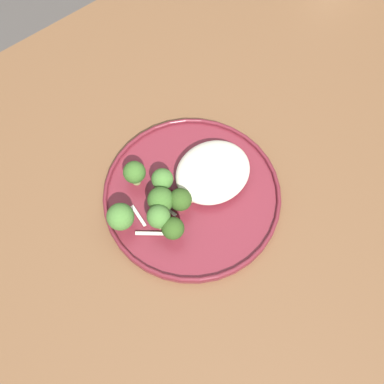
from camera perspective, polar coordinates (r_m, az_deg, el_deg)
name	(u,v)px	position (r m, az deg, el deg)	size (l,w,h in m)	color
ground	(212,289)	(1.46, 2.52, -12.04)	(6.00, 6.00, 0.00)	#47423D
wooden_dining_table	(226,208)	(0.83, 4.33, -2.04)	(1.40, 1.00, 0.74)	brown
dinner_plate	(192,195)	(0.74, 0.00, -0.37)	(0.29, 0.29, 0.02)	maroon
noodle_bed	(213,172)	(0.74, 2.62, 2.54)	(0.13, 0.11, 0.04)	beige
seared_scallop_half_hidden	(205,168)	(0.75, 1.60, 2.98)	(0.03, 0.03, 0.02)	#E5C689
seared_scallop_right_edge	(215,175)	(0.75, 2.94, 2.14)	(0.04, 0.04, 0.01)	#E5C689
seared_scallop_front_small	(191,169)	(0.75, -0.13, 2.88)	(0.02, 0.02, 0.02)	#E5C689
seared_scallop_on_noodles	(190,192)	(0.73, -0.31, 0.02)	(0.03, 0.03, 0.01)	#DBB77A
broccoli_floret_split_head	(173,229)	(0.69, -2.40, -4.60)	(0.03, 0.03, 0.05)	#89A356
broccoli_floret_beside_noodles	(120,217)	(0.70, -8.95, -3.10)	(0.04, 0.04, 0.06)	#89A356
broccoli_floret_left_leaning	(162,180)	(0.72, -3.73, 1.56)	(0.03, 0.03, 0.05)	#7A994C
broccoli_floret_small_sprig	(135,173)	(0.73, -7.21, 2.40)	(0.04, 0.04, 0.05)	#89A356
broccoli_floret_tall_stalk	(161,200)	(0.70, -3.94, -1.03)	(0.04, 0.04, 0.05)	#7A994C
broccoli_floret_rear_charred	(180,200)	(0.70, -1.46, -0.99)	(0.04, 0.04, 0.05)	#89A356
broccoli_floret_center_pile	(159,217)	(0.69, -4.20, -3.14)	(0.04, 0.04, 0.06)	#7A994C
onion_sliver_curled_piece	(166,209)	(0.73, -3.25, -2.11)	(0.04, 0.01, 0.00)	silver
onion_sliver_long_sliver	(151,234)	(0.72, -5.16, -5.20)	(0.05, 0.01, 0.00)	silver
onion_sliver_short_strip	(139,216)	(0.73, -6.71, -2.98)	(0.04, 0.01, 0.00)	silver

